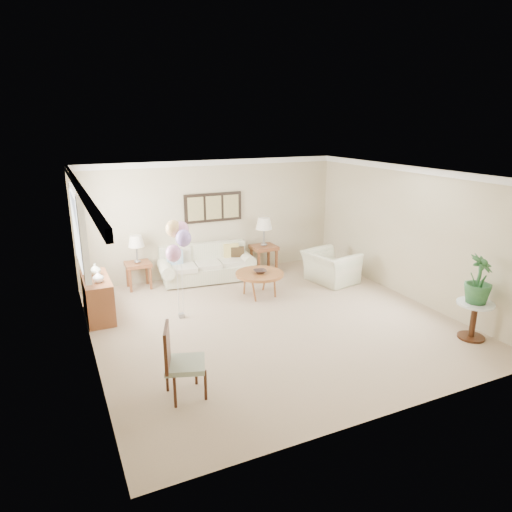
# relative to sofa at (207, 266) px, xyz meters

# --- Properties ---
(ground_plane) EXTENTS (6.00, 6.00, 0.00)m
(ground_plane) POSITION_rel_sofa_xyz_m (0.33, -2.58, -0.31)
(ground_plane) COLOR tan
(room_shell) EXTENTS (6.04, 6.04, 2.60)m
(room_shell) POSITION_rel_sofa_xyz_m (0.22, -2.49, 1.32)
(room_shell) COLOR tan
(room_shell) RESTS_ON ground
(wall_art_triptych) EXTENTS (1.35, 0.06, 0.65)m
(wall_art_triptych) POSITION_rel_sofa_xyz_m (0.33, 0.38, 1.24)
(wall_art_triptych) COLOR black
(wall_art_triptych) RESTS_ON ground
(sofa) EXTENTS (2.21, 0.98, 0.79)m
(sofa) POSITION_rel_sofa_xyz_m (0.00, 0.00, 0.00)
(sofa) COLOR beige
(sofa) RESTS_ON ground
(end_table_left) EXTENTS (0.52, 0.47, 0.56)m
(end_table_left) POSITION_rel_sofa_xyz_m (-1.48, 0.10, 0.16)
(end_table_left) COLOR brown
(end_table_left) RESTS_ON ground
(end_table_right) EXTENTS (0.57, 0.52, 0.62)m
(end_table_right) POSITION_rel_sofa_xyz_m (1.43, 0.03, 0.21)
(end_table_right) COLOR brown
(end_table_right) RESTS_ON ground
(lamp_left) EXTENTS (0.33, 0.33, 0.58)m
(lamp_left) POSITION_rel_sofa_xyz_m (-1.48, 0.10, 0.70)
(lamp_left) COLOR gray
(lamp_left) RESTS_ON end_table_left
(lamp_right) EXTENTS (0.38, 0.38, 0.67)m
(lamp_right) POSITION_rel_sofa_xyz_m (1.43, 0.03, 0.82)
(lamp_right) COLOR gray
(lamp_right) RESTS_ON end_table_right
(coffee_table) EXTENTS (0.97, 0.97, 0.49)m
(coffee_table) POSITION_rel_sofa_xyz_m (0.65, -1.38, 0.14)
(coffee_table) COLOR brown
(coffee_table) RESTS_ON ground
(decor_bowl) EXTENTS (0.30, 0.30, 0.06)m
(decor_bowl) POSITION_rel_sofa_xyz_m (0.65, -1.40, 0.21)
(decor_bowl) COLOR #30221E
(decor_bowl) RESTS_ON coffee_table
(armchair) EXTENTS (1.09, 1.20, 0.68)m
(armchair) POSITION_rel_sofa_xyz_m (2.43, -1.26, 0.03)
(armchair) COLOR beige
(armchair) RESTS_ON ground
(side_table) EXTENTS (0.58, 0.58, 0.63)m
(side_table) POSITION_rel_sofa_xyz_m (2.99, -4.54, 0.16)
(side_table) COLOR silver
(side_table) RESTS_ON ground
(potted_plant) EXTENTS (0.56, 0.56, 0.77)m
(potted_plant) POSITION_rel_sofa_xyz_m (2.98, -4.54, 0.70)
(potted_plant) COLOR #25522D
(potted_plant) RESTS_ON side_table
(accent_chair) EXTENTS (0.62, 0.62, 1.01)m
(accent_chair) POSITION_rel_sofa_xyz_m (-1.78, -4.16, 0.21)
(accent_chair) COLOR gray
(accent_chair) RESTS_ON ground
(credenza) EXTENTS (0.46, 1.20, 0.74)m
(credenza) POSITION_rel_sofa_xyz_m (-2.43, -1.08, 0.06)
(credenza) COLOR brown
(credenza) RESTS_ON ground
(vase_white) EXTENTS (0.24, 0.24, 0.20)m
(vase_white) POSITION_rel_sofa_xyz_m (-2.41, -1.34, 0.53)
(vase_white) COLOR white
(vase_white) RESTS_ON credenza
(vase_sage) EXTENTS (0.23, 0.23, 0.21)m
(vase_sage) POSITION_rel_sofa_xyz_m (-2.41, -0.90, 0.53)
(vase_sage) COLOR beige
(vase_sage) RESTS_ON credenza
(balloon_cluster) EXTENTS (0.47, 0.46, 1.78)m
(balloon_cluster) POSITION_rel_sofa_xyz_m (-1.08, -1.74, 1.17)
(balloon_cluster) COLOR gray
(balloon_cluster) RESTS_ON ground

